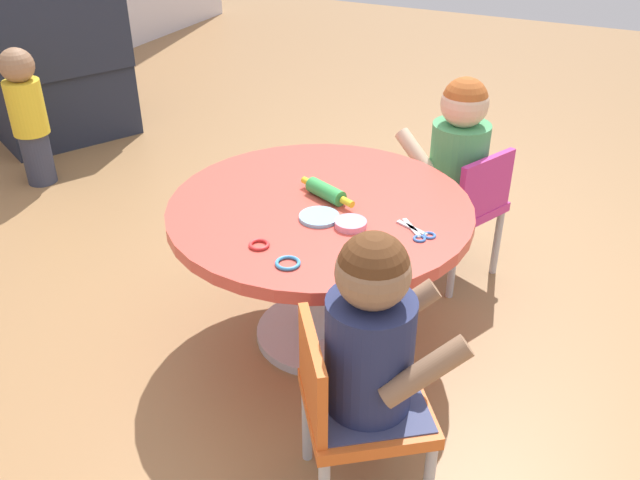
{
  "coord_description": "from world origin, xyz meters",
  "views": [
    {
      "loc": [
        -1.7,
        -0.81,
        1.52
      ],
      "look_at": [
        0.0,
        0.0,
        0.39
      ],
      "focal_mm": 38.46,
      "sensor_mm": 36.0,
      "label": 1
    }
  ],
  "objects_px": {
    "toddler_standing": "(28,113)",
    "rolling_pin": "(327,192)",
    "craft_table": "(320,236)",
    "seated_child_right": "(459,147)",
    "craft_scissors": "(419,233)",
    "child_chair_left": "(353,406)",
    "armchair_dark": "(56,80)",
    "child_chair_right": "(461,206)",
    "seated_child_left": "(372,332)"
  },
  "relations": [
    {
      "from": "rolling_pin",
      "to": "child_chair_right",
      "type": "bearing_deg",
      "value": -29.6
    },
    {
      "from": "craft_table",
      "to": "seated_child_right",
      "type": "relative_size",
      "value": 1.87
    },
    {
      "from": "craft_table",
      "to": "craft_scissors",
      "type": "xyz_separation_m",
      "value": [
        -0.04,
        -0.34,
        0.12
      ]
    },
    {
      "from": "seated_child_left",
      "to": "rolling_pin",
      "type": "bearing_deg",
      "value": 33.6
    },
    {
      "from": "seated_child_left",
      "to": "child_chair_right",
      "type": "relative_size",
      "value": 0.95
    },
    {
      "from": "child_chair_left",
      "to": "armchair_dark",
      "type": "distance_m",
      "value": 2.98
    },
    {
      "from": "child_chair_left",
      "to": "rolling_pin",
      "type": "relative_size",
      "value": 2.44
    },
    {
      "from": "craft_table",
      "to": "craft_scissors",
      "type": "bearing_deg",
      "value": -97.06
    },
    {
      "from": "child_chair_right",
      "to": "seated_child_right",
      "type": "xyz_separation_m",
      "value": [
        0.02,
        0.04,
        0.23
      ]
    },
    {
      "from": "child_chair_left",
      "to": "craft_scissors",
      "type": "bearing_deg",
      "value": 2.05
    },
    {
      "from": "armchair_dark",
      "to": "toddler_standing",
      "type": "relative_size",
      "value": 1.43
    },
    {
      "from": "craft_table",
      "to": "craft_scissors",
      "type": "height_order",
      "value": "craft_scissors"
    },
    {
      "from": "toddler_standing",
      "to": "child_chair_right",
      "type": "bearing_deg",
      "value": -87.88
    },
    {
      "from": "child_chair_right",
      "to": "rolling_pin",
      "type": "xyz_separation_m",
      "value": [
        -0.54,
        0.31,
        0.24
      ]
    },
    {
      "from": "seated_child_left",
      "to": "rolling_pin",
      "type": "distance_m",
      "value": 0.69
    },
    {
      "from": "seated_child_left",
      "to": "toddler_standing",
      "type": "distance_m",
      "value": 2.41
    },
    {
      "from": "child_chair_left",
      "to": "rolling_pin",
      "type": "height_order",
      "value": "rolling_pin"
    },
    {
      "from": "child_chair_left",
      "to": "craft_scissors",
      "type": "xyz_separation_m",
      "value": [
        0.51,
        0.02,
        0.22
      ]
    },
    {
      "from": "rolling_pin",
      "to": "craft_scissors",
      "type": "bearing_deg",
      "value": -104.27
    },
    {
      "from": "toddler_standing",
      "to": "craft_scissors",
      "type": "distance_m",
      "value": 2.19
    },
    {
      "from": "armchair_dark",
      "to": "toddler_standing",
      "type": "height_order",
      "value": "armchair_dark"
    },
    {
      "from": "child_chair_right",
      "to": "seated_child_right",
      "type": "bearing_deg",
      "value": 64.92
    },
    {
      "from": "toddler_standing",
      "to": "seated_child_left",
      "type": "bearing_deg",
      "value": -115.52
    },
    {
      "from": "seated_child_right",
      "to": "child_chair_right",
      "type": "bearing_deg",
      "value": -115.08
    },
    {
      "from": "rolling_pin",
      "to": "seated_child_right",
      "type": "bearing_deg",
      "value": -25.9
    },
    {
      "from": "child_chair_right",
      "to": "toddler_standing",
      "type": "distance_m",
      "value": 2.09
    },
    {
      "from": "toddler_standing",
      "to": "craft_scissors",
      "type": "height_order",
      "value": "toddler_standing"
    },
    {
      "from": "child_chair_right",
      "to": "craft_scissors",
      "type": "relative_size",
      "value": 3.84
    },
    {
      "from": "toddler_standing",
      "to": "rolling_pin",
      "type": "xyz_separation_m",
      "value": [
        -0.46,
        -1.79,
        0.18
      ]
    },
    {
      "from": "craft_table",
      "to": "child_chair_left",
      "type": "height_order",
      "value": "child_chair_left"
    },
    {
      "from": "seated_child_left",
      "to": "toddler_standing",
      "type": "relative_size",
      "value": 0.76
    },
    {
      "from": "craft_table",
      "to": "child_chair_right",
      "type": "relative_size",
      "value": 1.78
    },
    {
      "from": "rolling_pin",
      "to": "craft_scissors",
      "type": "xyz_separation_m",
      "value": [
        -0.08,
        -0.33,
        -0.02
      ]
    },
    {
      "from": "child_chair_left",
      "to": "child_chair_right",
      "type": "relative_size",
      "value": 1.0
    },
    {
      "from": "seated_child_left",
      "to": "child_chair_left",
      "type": "bearing_deg",
      "value": 125.53
    },
    {
      "from": "armchair_dark",
      "to": "craft_scissors",
      "type": "xyz_separation_m",
      "value": [
        -1.1,
        -2.49,
        0.21
      ]
    },
    {
      "from": "craft_table",
      "to": "toddler_standing",
      "type": "bearing_deg",
      "value": 74.23
    },
    {
      "from": "child_chair_right",
      "to": "armchair_dark",
      "type": "distance_m",
      "value": 2.51
    },
    {
      "from": "rolling_pin",
      "to": "craft_scissors",
      "type": "height_order",
      "value": "rolling_pin"
    },
    {
      "from": "seated_child_right",
      "to": "toddler_standing",
      "type": "xyz_separation_m",
      "value": [
        -0.09,
        2.05,
        -0.17
      ]
    },
    {
      "from": "seated_child_left",
      "to": "armchair_dark",
      "type": "bearing_deg",
      "value": 57.87
    },
    {
      "from": "child_chair_left",
      "to": "armchair_dark",
      "type": "relative_size",
      "value": 0.56
    },
    {
      "from": "child_chair_left",
      "to": "seated_child_right",
      "type": "relative_size",
      "value": 1.05
    },
    {
      "from": "child_chair_right",
      "to": "rolling_pin",
      "type": "distance_m",
      "value": 0.66
    },
    {
      "from": "craft_table",
      "to": "craft_scissors",
      "type": "relative_size",
      "value": 6.83
    },
    {
      "from": "craft_table",
      "to": "rolling_pin",
      "type": "bearing_deg",
      "value": -6.02
    },
    {
      "from": "craft_table",
      "to": "craft_scissors",
      "type": "distance_m",
      "value": 0.36
    },
    {
      "from": "child_chair_left",
      "to": "seated_child_right",
      "type": "height_order",
      "value": "seated_child_right"
    },
    {
      "from": "seated_child_right",
      "to": "toddler_standing",
      "type": "bearing_deg",
      "value": 92.63
    },
    {
      "from": "seated_child_left",
      "to": "child_chair_right",
      "type": "distance_m",
      "value": 1.14
    }
  ]
}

